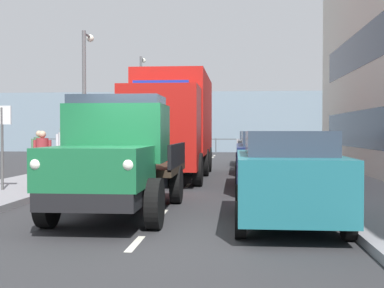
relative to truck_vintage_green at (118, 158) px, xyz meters
name	(u,v)px	position (x,y,z in m)	size (l,w,h in m)	color
ground_plane	(196,176)	(-0.85, -9.33, -1.18)	(80.00, 80.00, 0.00)	#2D2D30
sidewalk_left	(322,175)	(-5.61, -9.33, -1.10)	(2.74, 39.29, 0.15)	gray
sidewalk_right	(75,173)	(3.91, -9.33, -1.10)	(2.74, 39.29, 0.15)	gray
road_centreline_markings	(196,176)	(-0.85, -9.16, -1.17)	(0.12, 35.16, 0.01)	silver
sea_horizon	(218,122)	(-0.85, -31.98, 1.32)	(80.00, 0.80, 5.00)	gray
seawall_railing	(216,142)	(-0.85, -28.38, -0.26)	(28.08, 0.08, 1.20)	#4C5156
truck_vintage_green	(118,158)	(0.00, 0.00, 0.00)	(2.17, 5.64, 2.43)	black
lorry_cargo_red	(173,122)	(-0.04, -8.51, 0.90)	(2.58, 8.20, 3.87)	red
car_teal_kerbside_near	(286,176)	(-3.30, 0.69, -0.28)	(1.87, 4.12, 1.72)	#1E6670
car_navy_kerbside_1	(267,159)	(-3.30, -5.08, -0.28)	(1.88, 4.49, 1.72)	navy
car_black_kerbside_2	(258,151)	(-3.30, -10.92, -0.28)	(1.78, 4.14, 1.72)	black
car_silver_kerbside_3	(254,147)	(-3.30, -15.97, -0.28)	(1.86, 4.27, 1.72)	#B7BABF
car_white_oppositeside_0	(138,151)	(1.59, -10.33, -0.28)	(1.91, 4.56, 1.72)	white
pedestrian_couple_b	(42,154)	(3.11, -3.92, -0.10)	(0.53, 0.34, 1.58)	black
pedestrian_with_bag	(39,151)	(4.01, -5.94, -0.10)	(0.53, 0.34, 1.59)	#383342
pedestrian_couple_a	(63,145)	(4.07, -8.37, 0.01)	(0.53, 0.34, 1.76)	#4C473D
lamp_post_promenade	(85,86)	(3.86, -10.57, 2.43)	(0.32, 1.14, 5.72)	#59595B
lamp_post_far	(141,97)	(3.89, -23.24, 2.85)	(0.32, 1.14, 6.52)	#59595B
street_sign	(2,133)	(3.85, -3.00, 0.50)	(0.50, 0.07, 2.25)	#4C4C4C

